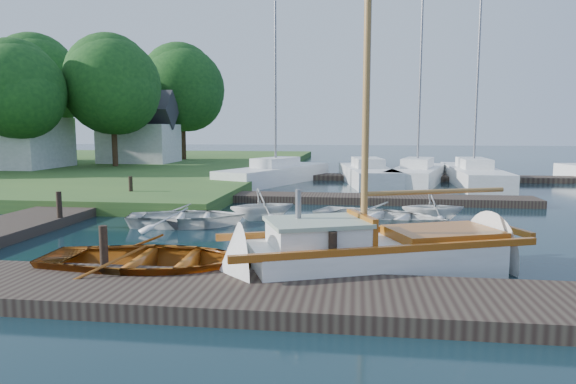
# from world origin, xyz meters

# --- Properties ---
(ground) EXTENTS (160.00, 160.00, 0.00)m
(ground) POSITION_xyz_m (0.00, 0.00, 0.00)
(ground) COLOR black
(ground) RESTS_ON ground
(near_dock) EXTENTS (18.00, 2.20, 0.30)m
(near_dock) POSITION_xyz_m (0.00, -6.00, 0.15)
(near_dock) COLOR black
(near_dock) RESTS_ON ground
(left_dock) EXTENTS (2.20, 18.00, 0.30)m
(left_dock) POSITION_xyz_m (-8.00, 2.00, 0.15)
(left_dock) COLOR black
(left_dock) RESTS_ON ground
(far_dock) EXTENTS (14.00, 1.60, 0.30)m
(far_dock) POSITION_xyz_m (2.00, 6.50, 0.15)
(far_dock) COLOR black
(far_dock) RESTS_ON ground
(pontoon) EXTENTS (30.00, 1.60, 0.30)m
(pontoon) POSITION_xyz_m (10.00, 16.00, 0.15)
(pontoon) COLOR black
(pontoon) RESTS_ON ground
(mooring_post_1) EXTENTS (0.16, 0.16, 0.80)m
(mooring_post_1) POSITION_xyz_m (-3.00, -5.00, 0.70)
(mooring_post_1) COLOR black
(mooring_post_1) RESTS_ON near_dock
(mooring_post_2) EXTENTS (0.16, 0.16, 0.80)m
(mooring_post_2) POSITION_xyz_m (1.50, -5.00, 0.70)
(mooring_post_2) COLOR black
(mooring_post_2) RESTS_ON near_dock
(mooring_post_4) EXTENTS (0.16, 0.16, 0.80)m
(mooring_post_4) POSITION_xyz_m (-7.00, 0.00, 0.70)
(mooring_post_4) COLOR black
(mooring_post_4) RESTS_ON left_dock
(mooring_post_5) EXTENTS (0.16, 0.16, 0.80)m
(mooring_post_5) POSITION_xyz_m (-7.00, 5.00, 0.70)
(mooring_post_5) COLOR black
(mooring_post_5) RESTS_ON left_dock
(sailboat) EXTENTS (7.37, 4.45, 9.83)m
(sailboat) POSITION_xyz_m (2.42, -3.82, 0.34)
(sailboat) COLOR silver
(sailboat) RESTS_ON ground
(dinghy) EXTENTS (4.57, 3.38, 0.91)m
(dinghy) POSITION_xyz_m (-2.15, -4.70, 0.46)
(dinghy) COLOR #8D5211
(dinghy) RESTS_ON ground
(tender_a) EXTENTS (4.05, 3.27, 0.74)m
(tender_a) POSITION_xyz_m (-3.23, 0.74, 0.37)
(tender_a) COLOR silver
(tender_a) RESTS_ON ground
(tender_b) EXTENTS (2.76, 2.63, 1.13)m
(tender_b) POSITION_xyz_m (-1.14, 2.14, 0.57)
(tender_b) COLOR silver
(tender_b) RESTS_ON ground
(tender_c) EXTENTS (4.88, 4.27, 0.84)m
(tender_c) POSITION_xyz_m (2.64, 1.29, 0.42)
(tender_c) COLOR silver
(tender_c) RESTS_ON ground
(tender_d) EXTENTS (2.21, 1.97, 1.07)m
(tender_d) POSITION_xyz_m (4.43, 2.79, 0.53)
(tender_d) COLOR silver
(tender_d) RESTS_ON ground
(marina_boat_0) EXTENTS (5.43, 8.78, 9.71)m
(marina_boat_0) POSITION_xyz_m (-2.48, 13.51, 0.56)
(marina_boat_0) COLOR silver
(marina_boat_0) RESTS_ON ground
(marina_boat_1) EXTENTS (3.38, 8.07, 11.37)m
(marina_boat_1) POSITION_xyz_m (2.54, 13.97, 0.58)
(marina_boat_1) COLOR silver
(marina_boat_1) RESTS_ON ground
(marina_boat_2) EXTENTS (4.14, 8.05, 10.75)m
(marina_boat_2) POSITION_xyz_m (5.22, 14.12, 0.57)
(marina_boat_2) COLOR silver
(marina_boat_2) RESTS_ON ground
(marina_boat_3) EXTENTS (2.42, 9.28, 12.20)m
(marina_boat_3) POSITION_xyz_m (8.18, 14.25, 0.57)
(marina_boat_3) COLOR silver
(marina_boat_3) RESTS_ON ground
(house_a) EXTENTS (6.30, 5.00, 6.29)m
(house_a) POSITION_xyz_m (-20.00, 16.00, 2.96)
(house_a) COLOR beige
(house_a) RESTS_ON shore
(house_c) EXTENTS (5.25, 4.00, 5.28)m
(house_c) POSITION_xyz_m (-14.00, 22.00, 2.58)
(house_c) COLOR beige
(house_c) RESTS_ON shore
(tree_2) EXTENTS (5.83, 5.75, 7.82)m
(tree_2) POSITION_xyz_m (-18.00, 14.05, 5.25)
(tree_2) COLOR #332114
(tree_2) RESTS_ON shore
(tree_3) EXTENTS (6.41, 6.38, 8.74)m
(tree_3) POSITION_xyz_m (-14.00, 18.05, 5.81)
(tree_3) COLOR #332114
(tree_3) RESTS_ON shore
(tree_4) EXTENTS (7.01, 7.01, 9.66)m
(tree_4) POSITION_xyz_m (-22.00, 22.05, 6.37)
(tree_4) COLOR #332114
(tree_4) RESTS_ON shore
(tree_7) EXTENTS (6.83, 6.83, 9.38)m
(tree_7) POSITION_xyz_m (-12.00, 26.05, 6.20)
(tree_7) COLOR #332114
(tree_7) RESTS_ON shore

